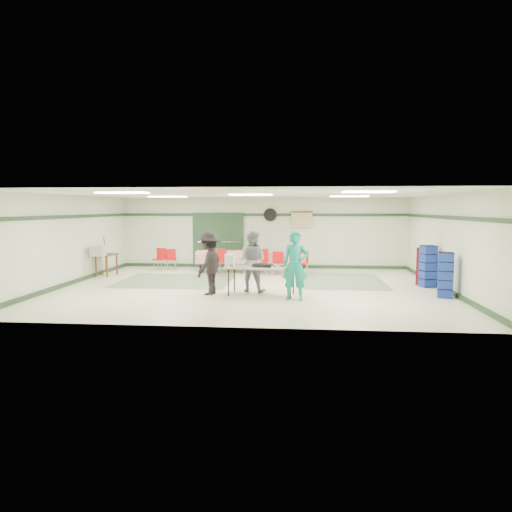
# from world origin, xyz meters

# --- Properties ---
(floor) EXTENTS (11.00, 11.00, 0.00)m
(floor) POSITION_xyz_m (0.00, 0.00, 0.00)
(floor) COLOR beige
(floor) RESTS_ON ground
(ceiling) EXTENTS (11.00, 11.00, 0.00)m
(ceiling) POSITION_xyz_m (0.00, 0.00, 2.70)
(ceiling) COLOR white
(ceiling) RESTS_ON wall_back
(wall_back) EXTENTS (11.00, 0.00, 11.00)m
(wall_back) POSITION_xyz_m (0.00, 4.50, 1.35)
(wall_back) COLOR beige
(wall_back) RESTS_ON floor
(wall_front) EXTENTS (11.00, 0.00, 11.00)m
(wall_front) POSITION_xyz_m (0.00, -4.50, 1.35)
(wall_front) COLOR beige
(wall_front) RESTS_ON floor
(wall_left) EXTENTS (0.00, 9.00, 9.00)m
(wall_left) POSITION_xyz_m (-5.50, 0.00, 1.35)
(wall_left) COLOR beige
(wall_left) RESTS_ON floor
(wall_right) EXTENTS (0.00, 9.00, 9.00)m
(wall_right) POSITION_xyz_m (5.50, 0.00, 1.35)
(wall_right) COLOR beige
(wall_right) RESTS_ON floor
(trim_back) EXTENTS (11.00, 0.06, 0.10)m
(trim_back) POSITION_xyz_m (0.00, 4.47, 2.05)
(trim_back) COLOR #203B21
(trim_back) RESTS_ON wall_back
(baseboard_back) EXTENTS (11.00, 0.06, 0.12)m
(baseboard_back) POSITION_xyz_m (0.00, 4.47, 0.06)
(baseboard_back) COLOR #203B21
(baseboard_back) RESTS_ON floor
(trim_left) EXTENTS (0.06, 9.00, 0.10)m
(trim_left) POSITION_xyz_m (-5.47, 0.00, 2.05)
(trim_left) COLOR #203B21
(trim_left) RESTS_ON wall_back
(baseboard_left) EXTENTS (0.06, 9.00, 0.12)m
(baseboard_left) POSITION_xyz_m (-5.47, 0.00, 0.06)
(baseboard_left) COLOR #203B21
(baseboard_left) RESTS_ON floor
(trim_right) EXTENTS (0.06, 9.00, 0.10)m
(trim_right) POSITION_xyz_m (5.47, 0.00, 2.05)
(trim_right) COLOR #203B21
(trim_right) RESTS_ON wall_back
(baseboard_right) EXTENTS (0.06, 9.00, 0.12)m
(baseboard_right) POSITION_xyz_m (5.47, 0.00, 0.06)
(baseboard_right) COLOR #203B21
(baseboard_right) RESTS_ON floor
(green_patch_a) EXTENTS (3.50, 3.00, 0.01)m
(green_patch_a) POSITION_xyz_m (-2.50, 1.00, 0.00)
(green_patch_a) COLOR gray
(green_patch_a) RESTS_ON floor
(green_patch_b) EXTENTS (2.50, 3.50, 0.01)m
(green_patch_b) POSITION_xyz_m (2.80, 1.50, 0.00)
(green_patch_b) COLOR gray
(green_patch_b) RESTS_ON floor
(double_door_left) EXTENTS (0.90, 0.06, 2.10)m
(double_door_left) POSITION_xyz_m (-2.20, 4.44, 1.05)
(double_door_left) COLOR gray
(double_door_left) RESTS_ON floor
(double_door_right) EXTENTS (0.90, 0.06, 2.10)m
(double_door_right) POSITION_xyz_m (-1.25, 4.44, 1.05)
(double_door_right) COLOR gray
(double_door_right) RESTS_ON floor
(door_frame) EXTENTS (2.00, 0.03, 2.15)m
(door_frame) POSITION_xyz_m (-1.73, 4.42, 1.05)
(door_frame) COLOR #203B21
(door_frame) RESTS_ON floor
(wall_fan) EXTENTS (0.50, 0.10, 0.50)m
(wall_fan) POSITION_xyz_m (0.30, 4.44, 2.05)
(wall_fan) COLOR black
(wall_fan) RESTS_ON wall_back
(scroll_banner) EXTENTS (0.80, 0.02, 0.60)m
(scroll_banner) POSITION_xyz_m (1.50, 4.44, 1.85)
(scroll_banner) COLOR tan
(scroll_banner) RESTS_ON wall_back
(serving_table) EXTENTS (1.97, 0.99, 0.76)m
(serving_table) POSITION_xyz_m (0.40, -1.16, 0.72)
(serving_table) COLOR #B8B9B3
(serving_table) RESTS_ON floor
(sheet_tray_right) EXTENTS (0.57, 0.46, 0.02)m
(sheet_tray_right) POSITION_xyz_m (0.93, -1.20, 0.77)
(sheet_tray_right) COLOR silver
(sheet_tray_right) RESTS_ON serving_table
(sheet_tray_mid) EXTENTS (0.60, 0.48, 0.02)m
(sheet_tray_mid) POSITION_xyz_m (0.24, -1.01, 0.77)
(sheet_tray_mid) COLOR silver
(sheet_tray_mid) RESTS_ON serving_table
(sheet_tray_left) EXTENTS (0.68, 0.55, 0.02)m
(sheet_tray_left) POSITION_xyz_m (-0.23, -1.32, 0.77)
(sheet_tray_left) COLOR silver
(sheet_tray_left) RESTS_ON serving_table
(baking_pan) EXTENTS (0.53, 0.37, 0.08)m
(baking_pan) POSITION_xyz_m (0.43, -1.20, 0.80)
(baking_pan) COLOR black
(baking_pan) RESTS_ON serving_table
(foam_box_stack) EXTENTS (0.26, 0.24, 0.33)m
(foam_box_stack) POSITION_xyz_m (-0.45, -1.11, 0.92)
(foam_box_stack) COLOR white
(foam_box_stack) RESTS_ON serving_table
(volunteer_teal) EXTENTS (0.67, 0.46, 1.75)m
(volunteer_teal) POSITION_xyz_m (1.29, -1.70, 0.87)
(volunteer_teal) COLOR #148F7B
(volunteer_teal) RESTS_ON floor
(volunteer_grey) EXTENTS (0.96, 0.83, 1.72)m
(volunteer_grey) POSITION_xyz_m (0.09, -0.63, 0.86)
(volunteer_grey) COLOR gray
(volunteer_grey) RESTS_ON floor
(volunteer_dark) EXTENTS (0.87, 1.20, 1.68)m
(volunteer_dark) POSITION_xyz_m (-1.00, -1.18, 0.84)
(volunteer_dark) COLOR black
(volunteer_dark) RESTS_ON floor
(dining_table_a) EXTENTS (1.89, 1.03, 0.77)m
(dining_table_a) POSITION_xyz_m (0.80, 3.03, 0.57)
(dining_table_a) COLOR red
(dining_table_a) RESTS_ON floor
(dining_table_b) EXTENTS (1.85, 1.04, 0.77)m
(dining_table_b) POSITION_xyz_m (-1.40, 3.03, 0.57)
(dining_table_b) COLOR red
(dining_table_b) RESTS_ON floor
(chair_a) EXTENTS (0.42, 0.42, 0.81)m
(chair_a) POSITION_xyz_m (0.67, 2.46, 0.50)
(chair_a) COLOR red
(chair_a) RESTS_ON floor
(chair_b) EXTENTS (0.42, 0.42, 0.90)m
(chair_b) POSITION_xyz_m (0.13, 2.47, 0.55)
(chair_b) COLOR red
(chair_b) RESTS_ON floor
(chair_c) EXTENTS (0.42, 0.42, 0.86)m
(chair_c) POSITION_xyz_m (1.52, 2.47, 0.52)
(chair_c) COLOR red
(chair_c) RESTS_ON floor
(chair_d) EXTENTS (0.55, 0.55, 0.90)m
(chair_d) POSITION_xyz_m (-1.33, 2.46, 0.55)
(chair_d) COLOR red
(chair_d) RESTS_ON floor
(chair_loose_a) EXTENTS (0.46, 0.46, 0.78)m
(chair_loose_a) POSITION_xyz_m (-3.35, 3.50, 0.47)
(chair_loose_a) COLOR red
(chair_loose_a) RESTS_ON floor
(chair_loose_b) EXTENTS (0.45, 0.45, 0.83)m
(chair_loose_b) POSITION_xyz_m (-3.71, 3.31, 0.51)
(chair_loose_b) COLOR red
(chair_loose_b) RESTS_ON floor
(crate_stack_blue_a) EXTENTS (0.45, 0.45, 1.22)m
(crate_stack_blue_a) POSITION_xyz_m (5.15, 0.54, 0.61)
(crate_stack_blue_a) COLOR navy
(crate_stack_blue_a) RESTS_ON floor
(crate_stack_red) EXTENTS (0.52, 0.52, 1.10)m
(crate_stack_red) POSITION_xyz_m (5.15, 1.00, 0.55)
(crate_stack_red) COLOR maroon
(crate_stack_red) RESTS_ON floor
(crate_stack_blue_b) EXTENTS (0.44, 0.44, 1.18)m
(crate_stack_blue_b) POSITION_xyz_m (5.15, -1.07, 0.59)
(crate_stack_blue_b) COLOR navy
(crate_stack_blue_b) RESTS_ON floor
(printer_table) EXTENTS (0.60, 0.84, 0.74)m
(printer_table) POSITION_xyz_m (-5.15, 1.86, 0.62)
(printer_table) COLOR brown
(printer_table) RESTS_ON floor
(office_printer) EXTENTS (0.49, 0.45, 0.35)m
(office_printer) POSITION_xyz_m (-5.15, 1.23, 0.92)
(office_printer) COLOR #A6A6A2
(office_printer) RESTS_ON printer_table
(broom) EXTENTS (0.08, 0.22, 1.32)m
(broom) POSITION_xyz_m (-5.23, 1.98, 0.69)
(broom) COLOR brown
(broom) RESTS_ON floor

